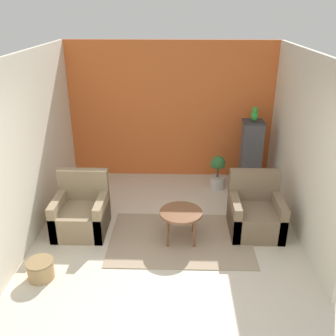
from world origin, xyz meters
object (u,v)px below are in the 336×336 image
at_px(armchair_right, 255,214).
at_px(armchair_left, 82,213).
at_px(potted_plant, 218,172).
at_px(wicker_basket, 41,269).
at_px(birdcage, 250,158).
at_px(parrot, 255,114).
at_px(coffee_table, 181,215).

bearing_deg(armchair_right, armchair_left, -178.81).
bearing_deg(armchair_right, potted_plant, 106.51).
bearing_deg(armchair_right, wicker_basket, -157.90).
bearing_deg(armchair_left, birdcage, 29.62).
bearing_deg(wicker_basket, parrot, 41.57).
bearing_deg(armchair_left, wicker_basket, -103.16).
bearing_deg(coffee_table, potted_plant, 68.37).
relative_size(armchair_left, birdcage, 0.70).
bearing_deg(potted_plant, coffee_table, -111.63).
bearing_deg(potted_plant, birdcage, 6.67).
bearing_deg(parrot, armchair_left, -150.34).
bearing_deg(parrot, coffee_table, -125.41).
height_order(armchair_right, parrot, parrot).
relative_size(armchair_right, birdcage, 0.70).
bearing_deg(parrot, birdcage, -90.00).
distance_m(coffee_table, armchair_left, 1.56).
height_order(armchair_left, birdcage, birdcage).
bearing_deg(armchair_left, coffee_table, -8.47).
distance_m(armchair_right, potted_plant, 1.56).
bearing_deg(armchair_right, parrot, 83.85).
distance_m(armchair_left, wicker_basket, 1.18).
xyz_separation_m(coffee_table, potted_plant, (0.70, 1.78, -0.10)).
bearing_deg(potted_plant, armchair_right, -73.49).
bearing_deg(armchair_right, coffee_table, -166.09).
height_order(coffee_table, potted_plant, potted_plant).
bearing_deg(potted_plant, parrot, 6.88).
bearing_deg(wicker_basket, armchair_left, 76.84).
height_order(armchair_right, birdcage, birdcage).
xyz_separation_m(armchair_right, birdcage, (0.17, 1.57, 0.30)).
height_order(parrot, wicker_basket, parrot).
height_order(potted_plant, wicker_basket, potted_plant).
distance_m(armchair_left, armchair_right, 2.68).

